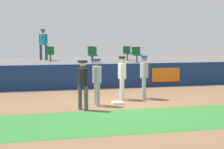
# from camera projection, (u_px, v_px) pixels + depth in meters

# --- Properties ---
(ground_plane) EXTENTS (60.00, 60.00, 0.00)m
(ground_plane) POSITION_uv_depth(u_px,v_px,m) (117.00, 105.00, 11.39)
(ground_plane) COLOR brown
(grass_foreground_strip) EXTENTS (18.00, 2.80, 0.01)m
(grass_foreground_strip) POSITION_uv_depth(u_px,v_px,m) (134.00, 120.00, 9.24)
(grass_foreground_strip) COLOR #2D722D
(grass_foreground_strip) RESTS_ON ground_plane
(first_base) EXTENTS (0.40, 0.40, 0.08)m
(first_base) POSITION_uv_depth(u_px,v_px,m) (117.00, 103.00, 11.53)
(first_base) COLOR white
(first_base) RESTS_ON ground_plane
(player_fielder_home) EXTENTS (0.47, 0.50, 1.74)m
(player_fielder_home) POSITION_uv_depth(u_px,v_px,m) (122.00, 75.00, 12.24)
(player_fielder_home) COLOR white
(player_fielder_home) RESTS_ON ground_plane
(player_runner_visitor) EXTENTS (0.43, 0.47, 1.77)m
(player_runner_visitor) POSITION_uv_depth(u_px,v_px,m) (144.00, 74.00, 12.42)
(player_runner_visitor) COLOR #9EA3AD
(player_runner_visitor) RESTS_ON ground_plane
(player_coach_visitor) EXTENTS (0.35, 0.48, 1.73)m
(player_coach_visitor) POSITION_uv_depth(u_px,v_px,m) (97.00, 78.00, 11.11)
(player_coach_visitor) COLOR #9EA3AD
(player_coach_visitor) RESTS_ON ground_plane
(player_umpire) EXTENTS (0.45, 0.45, 1.71)m
(player_umpire) POSITION_uv_depth(u_px,v_px,m) (83.00, 81.00, 10.40)
(player_umpire) COLOR #4C4C51
(player_umpire) RESTS_ON ground_plane
(field_wall) EXTENTS (18.00, 0.26, 1.20)m
(field_wall) POSITION_uv_depth(u_px,v_px,m) (100.00, 76.00, 15.22)
(field_wall) COLOR navy
(field_wall) RESTS_ON ground_plane
(bleacher_platform) EXTENTS (18.00, 4.80, 1.17)m
(bleacher_platform) POSITION_uv_depth(u_px,v_px,m) (92.00, 71.00, 17.72)
(bleacher_platform) COLOR #59595E
(bleacher_platform) RESTS_ON ground_plane
(seat_front_right) EXTENTS (0.48, 0.44, 0.84)m
(seat_front_right) POSITION_uv_depth(u_px,v_px,m) (137.00, 53.00, 16.98)
(seat_front_right) COLOR #4C4C51
(seat_front_right) RESTS_ON bleacher_platform
(seat_back_center) EXTENTS (0.45, 0.44, 0.84)m
(seat_back_center) POSITION_uv_depth(u_px,v_px,m) (92.00, 53.00, 18.26)
(seat_back_center) COLOR #4C4C51
(seat_back_center) RESTS_ON bleacher_platform
(seat_front_center) EXTENTS (0.47, 0.44, 0.84)m
(seat_front_center) POSITION_uv_depth(u_px,v_px,m) (93.00, 54.00, 16.47)
(seat_front_center) COLOR #4C4C51
(seat_front_center) RESTS_ON bleacher_platform
(seat_back_right) EXTENTS (0.45, 0.44, 0.84)m
(seat_back_right) POSITION_uv_depth(u_px,v_px,m) (127.00, 52.00, 18.71)
(seat_back_right) COLOR #4C4C51
(seat_back_right) RESTS_ON bleacher_platform
(seat_back_left) EXTENTS (0.46, 0.44, 0.84)m
(seat_back_left) POSITION_uv_depth(u_px,v_px,m) (50.00, 53.00, 17.77)
(seat_back_left) COLOR #4C4C51
(seat_back_left) RESTS_ON bleacher_platform
(spectator_hooded) EXTENTS (0.52, 0.42, 1.87)m
(spectator_hooded) POSITION_uv_depth(u_px,v_px,m) (43.00, 42.00, 18.70)
(spectator_hooded) COLOR #33384C
(spectator_hooded) RESTS_ON bleacher_platform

